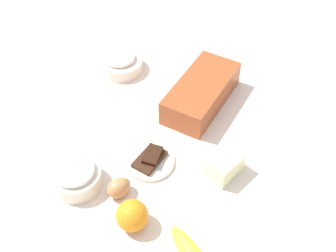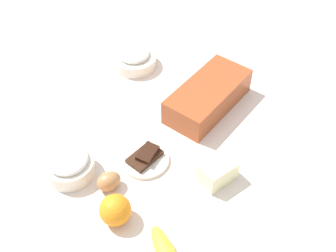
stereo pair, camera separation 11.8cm
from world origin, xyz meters
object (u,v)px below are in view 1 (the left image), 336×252
(flour_bowl, at_px, (120,62))
(orange_fruit, at_px, (132,216))
(butter_block, at_px, (225,165))
(egg_near_butter, at_px, (120,188))
(loaf_pan, at_px, (201,92))
(chocolate_plate, at_px, (150,160))
(sugar_bowl, at_px, (75,175))

(flour_bowl, distance_m, orange_fruit, 0.58)
(butter_block, relative_size, egg_near_butter, 1.44)
(loaf_pan, relative_size, chocolate_plate, 2.20)
(flour_bowl, bearing_deg, sugar_bowl, -157.49)
(orange_fruit, distance_m, butter_block, 0.27)
(orange_fruit, xyz_separation_m, butter_block, (0.25, -0.11, -0.01))
(sugar_bowl, bearing_deg, flour_bowl, 22.51)
(flour_bowl, bearing_deg, loaf_pan, -90.49)
(sugar_bowl, bearing_deg, chocolate_plate, -37.83)
(egg_near_butter, bearing_deg, orange_fruit, -126.12)
(flour_bowl, relative_size, egg_near_butter, 2.29)
(loaf_pan, height_order, orange_fruit, loaf_pan)
(sugar_bowl, distance_m, egg_near_butter, 0.12)
(orange_fruit, height_order, egg_near_butter, orange_fruit)
(orange_fruit, height_order, chocolate_plate, orange_fruit)
(loaf_pan, xyz_separation_m, sugar_bowl, (-0.43, 0.12, -0.01))
(loaf_pan, height_order, butter_block, loaf_pan)
(egg_near_butter, bearing_deg, loaf_pan, -1.02)
(sugar_bowl, relative_size, butter_block, 1.43)
(butter_block, distance_m, egg_near_butter, 0.27)
(chocolate_plate, bearing_deg, flour_bowl, 47.09)
(sugar_bowl, relative_size, chocolate_plate, 0.99)
(flour_bowl, xyz_separation_m, chocolate_plate, (-0.28, -0.30, -0.02))
(chocolate_plate, bearing_deg, sugar_bowl, 142.17)
(loaf_pan, height_order, flour_bowl, loaf_pan)
(loaf_pan, xyz_separation_m, flour_bowl, (0.00, 0.30, -0.01))
(flour_bowl, bearing_deg, egg_near_butter, -143.78)
(butter_block, xyz_separation_m, chocolate_plate, (-0.07, 0.18, -0.02))
(egg_near_butter, bearing_deg, sugar_bowl, 106.18)
(flour_bowl, bearing_deg, butter_block, -113.10)
(loaf_pan, distance_m, butter_block, 0.27)
(loaf_pan, xyz_separation_m, chocolate_plate, (-0.28, 0.00, -0.03))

